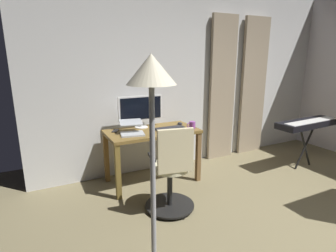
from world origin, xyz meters
name	(u,v)px	position (x,y,z in m)	size (l,w,h in m)	color
back_room_partition	(195,79)	(0.00, -2.71, 1.35)	(5.09, 0.10, 2.70)	silver
curtain_left_panel	(253,88)	(-1.12, -2.60, 1.16)	(0.51, 0.06, 2.33)	tan
curtain_right_panel	(222,90)	(-0.45, -2.60, 1.16)	(0.47, 0.06, 2.33)	tan
desk	(152,138)	(0.96, -2.24, 0.62)	(1.22, 0.63, 0.74)	brown
office_chair	(171,173)	(1.08, -1.43, 0.46)	(0.56, 0.56, 1.00)	black
computer_monitor	(141,109)	(1.03, -2.44, 0.99)	(0.63, 0.18, 0.44)	white
computer_keyboard	(170,128)	(0.72, -2.18, 0.75)	(0.40, 0.13, 0.02)	#232328
laptop	(132,130)	(1.25, -2.19, 0.79)	(0.35, 0.40, 0.15)	#B7BCC1
computer_mouse	(180,124)	(0.48, -2.33, 0.75)	(0.06, 0.10, 0.04)	#232328
cell_phone_face_up	(115,131)	(1.41, -2.41, 0.74)	(0.07, 0.14, 0.01)	black
mug_coffee	(192,125)	(0.43, -2.07, 0.78)	(0.13, 0.08, 0.10)	purple
piano_keyboard	(308,124)	(-1.35, -1.63, 0.70)	(1.13, 0.37, 0.76)	black
floor_lamp	(152,130)	(1.79, -0.28, 1.32)	(0.28, 0.28, 1.71)	black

